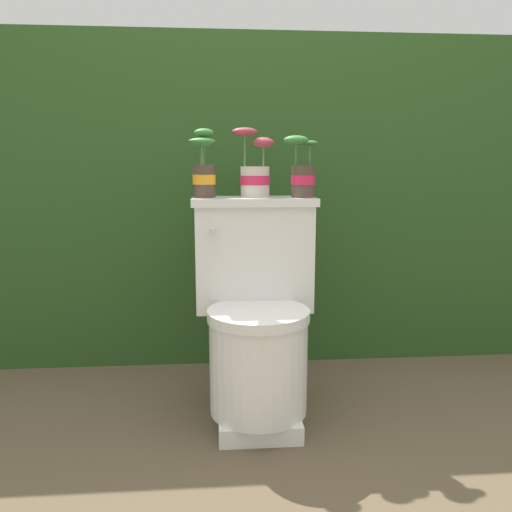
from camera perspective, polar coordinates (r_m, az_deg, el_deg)
ground_plane at (r=1.97m, az=0.35°, el=-18.21°), size 12.00×12.00×0.00m
hedge_backdrop at (r=2.80m, az=-1.47°, el=6.56°), size 4.31×0.99×1.52m
toilet at (r=1.86m, az=0.03°, el=-6.76°), size 0.47×0.52×0.82m
potted_plant_left at (r=1.90m, az=-5.99°, el=9.67°), size 0.10×0.11×0.25m
potted_plant_midleft at (r=1.93m, az=-0.20°, el=9.49°), size 0.16×0.11×0.26m
potted_plant_middle at (r=1.91m, az=5.31°, el=9.36°), size 0.13×0.09×0.23m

